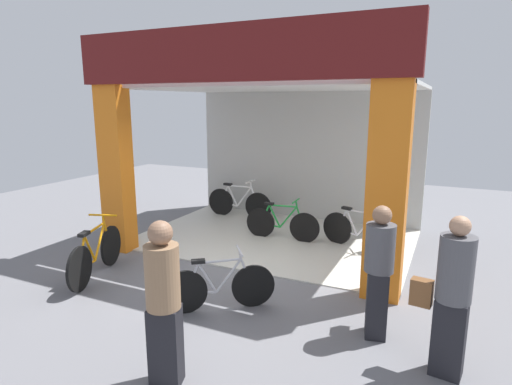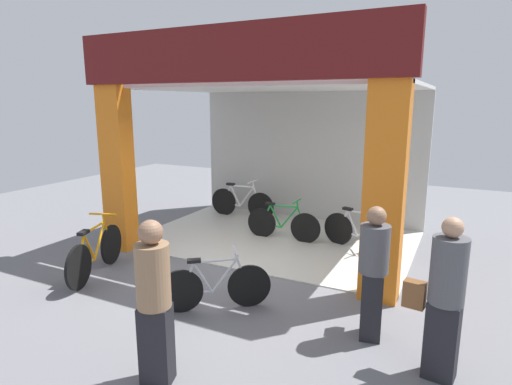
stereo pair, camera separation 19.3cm
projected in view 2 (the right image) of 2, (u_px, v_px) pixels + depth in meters
The scene contains 10 objects.
ground_plane at pixel (232, 269), 7.21m from camera, with size 18.78×18.78×0.00m, color slate.
shop_facade at pixel (276, 139), 8.34m from camera, with size 5.59×4.00×3.89m.
bicycle_inside_0 at pixel (360, 232), 8.06m from camera, with size 1.55×0.59×0.89m.
bicycle_inside_1 at pixel (283, 224), 8.67m from camera, with size 1.56×0.43×0.86m.
bicycle_inside_2 at pixel (241, 203), 10.35m from camera, with size 1.71×0.47×0.94m.
bicycle_parked_0 at pixel (215, 286), 5.75m from camera, with size 1.24×0.95×0.84m.
bicycle_parked_1 at pixel (96, 253), 6.89m from camera, with size 0.64×1.67×0.96m.
pedestrian_0 at pixel (154, 301), 4.13m from camera, with size 0.42×0.42×1.69m.
pedestrian_1 at pixel (444, 298), 4.21m from camera, with size 0.61×0.39×1.70m.
pedestrian_2 at pixel (373, 271), 4.98m from camera, with size 0.40×0.58×1.62m.
Camera 2 is at (3.41, -5.88, 2.77)m, focal length 29.93 mm.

